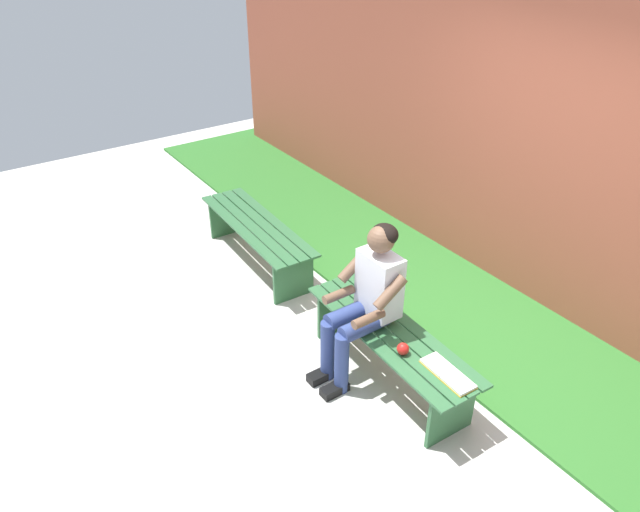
{
  "coord_description": "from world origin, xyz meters",
  "views": [
    {
      "loc": [
        -2.53,
        2.39,
        3.24
      ],
      "look_at": [
        0.71,
        0.15,
        0.8
      ],
      "focal_mm": 33.22,
      "sensor_mm": 36.0,
      "label": 1
    }
  ],
  "objects_px": {
    "bench_far": "(257,233)",
    "book_open": "(448,374)",
    "bench_near": "(390,343)",
    "person_seated": "(366,298)",
    "apple": "(403,349)"
  },
  "relations": [
    {
      "from": "bench_near",
      "to": "bench_far",
      "type": "distance_m",
      "value": 2.03
    },
    {
      "from": "book_open",
      "to": "bench_near",
      "type": "bearing_deg",
      "value": 3.73
    },
    {
      "from": "bench_far",
      "to": "book_open",
      "type": "xyz_separation_m",
      "value": [
        -2.6,
        -0.01,
        0.12
      ]
    },
    {
      "from": "apple",
      "to": "book_open",
      "type": "height_order",
      "value": "apple"
    },
    {
      "from": "bench_near",
      "to": "book_open",
      "type": "distance_m",
      "value": 0.58
    },
    {
      "from": "bench_far",
      "to": "apple",
      "type": "relative_size",
      "value": 19.15
    },
    {
      "from": "bench_near",
      "to": "apple",
      "type": "distance_m",
      "value": 0.3
    },
    {
      "from": "bench_far",
      "to": "book_open",
      "type": "height_order",
      "value": "book_open"
    },
    {
      "from": "bench_near",
      "to": "bench_far",
      "type": "bearing_deg",
      "value": -0.0
    },
    {
      "from": "bench_near",
      "to": "book_open",
      "type": "xyz_separation_m",
      "value": [
        -0.57,
        -0.01,
        0.12
      ]
    },
    {
      "from": "bench_far",
      "to": "apple",
      "type": "bearing_deg",
      "value": 177.61
    },
    {
      "from": "bench_far",
      "to": "person_seated",
      "type": "distance_m",
      "value": 1.88
    },
    {
      "from": "person_seated",
      "to": "book_open",
      "type": "bearing_deg",
      "value": -171.45
    },
    {
      "from": "bench_near",
      "to": "bench_far",
      "type": "relative_size",
      "value": 0.97
    },
    {
      "from": "bench_far",
      "to": "book_open",
      "type": "relative_size",
      "value": 4.05
    }
  ]
}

